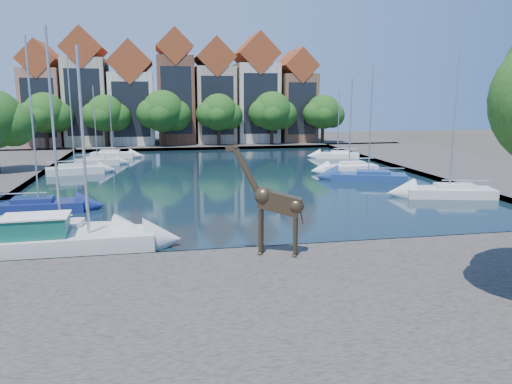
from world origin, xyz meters
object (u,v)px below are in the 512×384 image
at_px(giraffe_statue, 273,202).
at_px(sailboat_right_a, 449,190).
at_px(motorsailer, 63,238).
at_px(sailboat_left_a, 61,231).

height_order(giraffe_statue, sailboat_right_a, sailboat_right_a).
height_order(giraffe_statue, motorsailer, motorsailer).
bearing_deg(sailboat_left_a, motorsailer, -77.34).
bearing_deg(giraffe_statue, sailboat_left_a, 152.35).
height_order(sailboat_left_a, sailboat_right_a, sailboat_left_a).
height_order(giraffe_statue, sailboat_left_a, sailboat_left_a).
bearing_deg(sailboat_right_a, sailboat_left_a, -165.50).
relative_size(giraffe_statue, motorsailer, 0.51).
distance_m(giraffe_statue, sailboat_right_a, 20.93).
bearing_deg(motorsailer, sailboat_right_a, 18.71).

